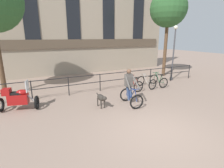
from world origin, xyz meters
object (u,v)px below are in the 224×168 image
(dog, at_px, (101,98))
(parked_bicycle_mid_left, at_px, (147,82))
(cyclist_with_bike, at_px, (130,89))
(parked_motorcycle, at_px, (18,98))
(parked_bicycle_mid_right, at_px, (158,81))
(street_lamp, at_px, (174,50))
(parked_bicycle_near_lamp, at_px, (134,84))

(dog, relative_size, parked_bicycle_mid_left, 0.82)
(parked_bicycle_mid_left, bearing_deg, cyclist_with_bike, 29.93)
(parked_motorcycle, bearing_deg, parked_bicycle_mid_right, -72.67)
(parked_bicycle_mid_left, bearing_deg, street_lamp, -172.35)
(dog, height_order, parked_bicycle_near_lamp, parked_bicycle_near_lamp)
(parked_bicycle_near_lamp, relative_size, parked_bicycle_mid_left, 0.94)
(parked_motorcycle, bearing_deg, parked_bicycle_mid_left, -72.29)
(street_lamp, bearing_deg, parked_bicycle_mid_right, -156.99)
(parked_bicycle_near_lamp, height_order, parked_bicycle_mid_left, same)
(cyclist_with_bike, xyz_separation_m, parked_bicycle_near_lamp, (1.46, 1.91, -0.41))
(dog, bearing_deg, parked_bicycle_mid_right, 15.86)
(parked_motorcycle, height_order, parked_bicycle_near_lamp, parked_motorcycle)
(dog, distance_m, parked_bicycle_mid_right, 5.12)
(cyclist_with_bike, bearing_deg, dog, 177.83)
(parked_bicycle_near_lamp, xyz_separation_m, parked_bicycle_mid_left, (0.98, 0.00, 0.00))
(dog, height_order, street_lamp, street_lamp)
(parked_motorcycle, xyz_separation_m, parked_bicycle_mid_left, (7.27, 0.41, -0.20))
(parked_motorcycle, relative_size, parked_bicycle_mid_left, 1.43)
(dog, height_order, parked_bicycle_mid_right, parked_bicycle_mid_right)
(dog, distance_m, parked_bicycle_near_lamp, 3.35)
(parked_bicycle_near_lamp, bearing_deg, dog, 31.41)
(cyclist_with_bike, relative_size, parked_motorcycle, 1.00)
(cyclist_with_bike, distance_m, parked_bicycle_near_lamp, 2.43)
(dog, bearing_deg, street_lamp, 16.84)
(dog, bearing_deg, parked_bicycle_near_lamp, 27.15)
(cyclist_with_bike, xyz_separation_m, parked_bicycle_mid_left, (2.43, 1.91, -0.41))
(dog, relative_size, parked_bicycle_near_lamp, 0.88)
(street_lamp, bearing_deg, parked_motorcycle, -173.10)
(parked_motorcycle, xyz_separation_m, parked_bicycle_near_lamp, (6.29, 0.41, -0.20))
(cyclist_with_bike, relative_size, dog, 1.74)
(parked_bicycle_mid_right, xyz_separation_m, street_lamp, (1.95, 0.83, 1.87))
(cyclist_with_bike, bearing_deg, parked_bicycle_mid_left, 43.33)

